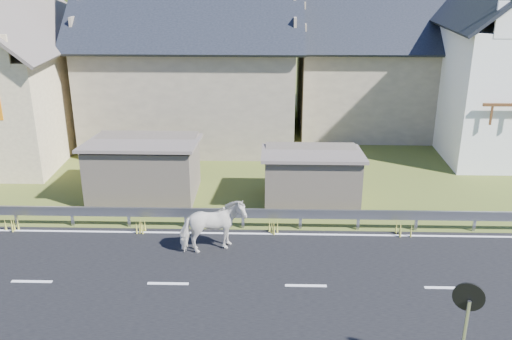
{
  "coord_description": "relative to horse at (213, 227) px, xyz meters",
  "views": [
    {
      "loc": [
        2.95,
        -14.17,
        9.07
      ],
      "look_at": [
        2.45,
        3.75,
        2.16
      ],
      "focal_mm": 40.0,
      "sensor_mm": 36.0,
      "label": 1
    }
  ],
  "objects": [
    {
      "name": "lane_markings",
      "position": [
        -1.13,
        -1.98,
        -0.86
      ],
      "size": [
        60.0,
        6.6,
        0.01
      ],
      "primitive_type": "cube",
      "color": "silver",
      "rests_on": "road"
    },
    {
      "name": "ground",
      "position": [
        -1.13,
        -1.98,
        -0.9
      ],
      "size": [
        160.0,
        160.0,
        0.0
      ],
      "primitive_type": "plane",
      "color": "#3C4F1B",
      "rests_on": "ground"
    },
    {
      "name": "guardrail",
      "position": [
        -1.13,
        1.7,
        -0.34
      ],
      "size": [
        28.1,
        0.09,
        0.75
      ],
      "color": "#93969B",
      "rests_on": "ground"
    },
    {
      "name": "horse",
      "position": [
        0.0,
        0.0,
        0.0
      ],
      "size": [
        1.6,
        2.24,
        1.73
      ],
      "primitive_type": "imported",
      "rotation": [
        0.0,
        0.0,
        1.93
      ],
      "color": "silver",
      "rests_on": "road"
    },
    {
      "name": "house_stone_b",
      "position": [
        7.87,
        15.02,
        3.33
      ],
      "size": [
        9.8,
        8.8,
        8.1
      ],
      "color": "tan",
      "rests_on": "ground"
    },
    {
      "name": "shed_right",
      "position": [
        3.37,
        4.02,
        0.1
      ],
      "size": [
        3.8,
        2.9,
        2.2
      ],
      "primitive_type": "cube",
      "color": "#695E51",
      "rests_on": "ground"
    },
    {
      "name": "shed_left",
      "position": [
        -3.13,
        4.52,
        0.2
      ],
      "size": [
        4.3,
        3.3,
        2.4
      ],
      "primitive_type": "cube",
      "color": "#695E51",
      "rests_on": "ground"
    },
    {
      "name": "house_stone_a",
      "position": [
        -2.13,
        13.02,
        3.73
      ],
      "size": [
        10.8,
        9.8,
        8.9
      ],
      "color": "tan",
      "rests_on": "ground"
    },
    {
      "name": "traffic_mirror",
      "position": [
        6.11,
        -5.6,
        0.9
      ],
      "size": [
        0.66,
        0.3,
        2.46
      ],
      "rotation": [
        0.0,
        0.0,
        -0.35
      ],
      "color": "#93969B",
      "rests_on": "ground"
    },
    {
      "name": "mountain",
      "position": [
        3.87,
        178.02,
        -20.9
      ],
      "size": [
        440.0,
        280.0,
        260.0
      ],
      "primitive_type": "ellipsoid",
      "color": "#253A11",
      "rests_on": "ground"
    },
    {
      "name": "road",
      "position": [
        -1.13,
        -1.98,
        -0.88
      ],
      "size": [
        60.0,
        7.0,
        0.04
      ],
      "primitive_type": "cube",
      "color": "black",
      "rests_on": "ground"
    }
  ]
}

